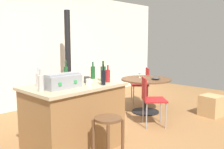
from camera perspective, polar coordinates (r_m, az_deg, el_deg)
ground_plane at (r=4.54m, az=4.36°, el=-11.94°), size 8.80×8.80×0.00m
back_wall at (r=6.18m, az=-14.18°, el=5.97°), size 8.00×0.10×2.70m
kitchen_island at (r=3.56m, az=-8.75°, el=-9.72°), size 1.32×0.86×0.93m
wooden_stool at (r=3.04m, az=-0.92°, el=-12.89°), size 0.33×0.33×0.63m
dining_table at (r=5.30m, az=7.84°, el=-2.76°), size 1.05×1.05×0.73m
folding_chair_near at (r=4.50m, az=8.90°, el=-5.25°), size 0.57×0.57×0.88m
folding_chair_far at (r=6.08m, az=7.05°, el=-1.83°), size 0.57×0.57×0.86m
wood_stove at (r=5.75m, az=-9.97°, el=-2.20°), size 0.44×0.45×2.20m
toolbox at (r=3.21m, az=-11.40°, el=-1.52°), size 0.47×0.24×0.19m
bottle_0 at (r=3.61m, az=-10.60°, el=0.08°), size 0.06×0.06×0.32m
bottle_1 at (r=3.06m, az=-16.10°, el=-1.88°), size 0.07×0.07×0.27m
bottle_2 at (r=3.59m, az=-0.96°, el=-0.24°), size 0.06×0.06×0.25m
bottle_3 at (r=3.40m, az=-16.62°, el=-1.05°), size 0.07×0.07×0.25m
bottle_4 at (r=3.68m, az=-2.05°, el=0.29°), size 0.08×0.08×0.30m
bottle_5 at (r=3.92m, az=-4.44°, el=0.56°), size 0.07×0.07×0.27m
bottle_6 at (r=3.37m, az=-2.01°, el=-0.57°), size 0.06×0.06×0.28m
cup_0 at (r=3.57m, az=-5.78°, el=-1.15°), size 0.12×0.08×0.09m
cup_1 at (r=3.39m, az=-5.39°, el=-1.73°), size 0.11×0.08×0.08m
cup_2 at (r=3.77m, az=-7.70°, el=-0.59°), size 0.11×0.08×0.11m
cup_3 at (r=3.56m, az=-12.41°, el=-1.19°), size 0.11×0.07×0.11m
wine_glass at (r=5.34m, az=6.43°, el=0.36°), size 0.07×0.07×0.14m
serving_bowl at (r=5.15m, az=10.06°, el=-0.81°), size 0.18×0.18×0.07m
cardboard_box at (r=5.48m, az=22.01°, el=-6.68°), size 0.46×0.45×0.42m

